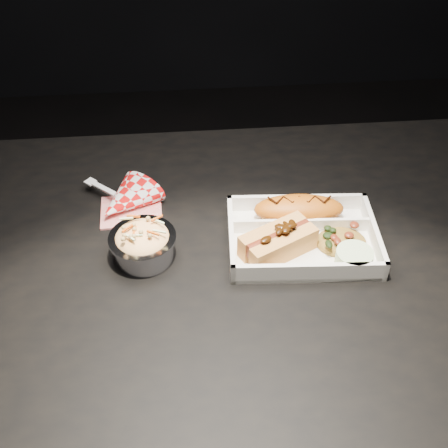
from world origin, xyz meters
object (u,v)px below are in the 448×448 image
at_px(hotdog, 278,240).
at_px(napkin_fork, 125,201).
at_px(foil_coleslaw_cup, 143,242).
at_px(fried_pastry, 299,209).
at_px(food_tray, 302,239).
at_px(dining_table, 221,295).

distance_m(hotdog, napkin_fork, 0.30).
bearing_deg(foil_coleslaw_cup, fried_pastry, 13.18).
height_order(foil_coleslaw_cup, napkin_fork, foil_coleslaw_cup).
xyz_separation_m(foil_coleslaw_cup, napkin_fork, (-0.04, 0.13, -0.02)).
relative_size(hotdog, foil_coleslaw_cup, 1.23).
bearing_deg(food_tray, hotdog, -149.23).
relative_size(dining_table, food_tray, 4.61).
bearing_deg(dining_table, hotdog, 0.38).
xyz_separation_m(fried_pastry, hotdog, (-0.05, -0.08, 0.00)).
bearing_deg(foil_coleslaw_cup, napkin_fork, 105.53).
height_order(dining_table, fried_pastry, fried_pastry).
distance_m(fried_pastry, hotdog, 0.09).
distance_m(food_tray, hotdog, 0.06).
xyz_separation_m(dining_table, foil_coleslaw_cup, (-0.13, 0.02, 0.12)).
bearing_deg(fried_pastry, foil_coleslaw_cup, -166.82).
bearing_deg(hotdog, food_tray, 0.00).
bearing_deg(foil_coleslaw_cup, dining_table, -7.33).
xyz_separation_m(food_tray, fried_pastry, (0.00, 0.06, 0.02)).
height_order(dining_table, foil_coleslaw_cup, foil_coleslaw_cup).
relative_size(dining_table, hotdog, 8.79).
distance_m(dining_table, napkin_fork, 0.24).
bearing_deg(fried_pastry, food_tray, -93.50).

